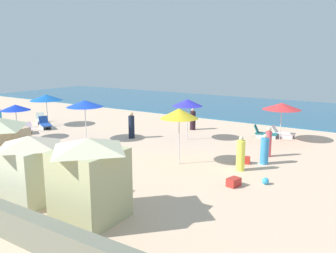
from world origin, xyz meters
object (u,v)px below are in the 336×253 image
at_px(beachgoer_2, 193,120).
at_px(beach_ball_1, 265,181).
at_px(cabana_4, 31,168).
at_px(cabana_5, 90,178).
at_px(beachgoer_0, 131,126).
at_px(cooler_box_0, 244,160).
at_px(beachgoer_5, 268,143).
at_px(umbrella_0, 282,106).
at_px(umbrella_5, 179,113).
at_px(lounge_chair_1_0, 41,120).
at_px(beachgoer_4, 265,150).
at_px(umbrella_2, 187,103).
at_px(umbrella_1, 46,98).
at_px(umbrella_3, 85,104).
at_px(beachgoer_1, 241,155).
at_px(lounge_chair_0_0, 282,133).
at_px(lounge_chair_4_0, 28,129).
at_px(cooler_box_2, 234,182).
at_px(lounge_chair_0_1, 264,133).
at_px(umbrella_4, 15,108).
at_px(beachgoer_3, 0,120).
at_px(lounge_chair_1_1, 45,124).

height_order(beachgoer_2, beach_ball_1, beachgoer_2).
bearing_deg(cabana_4, cabana_5, -0.26).
relative_size(beachgoer_0, cooler_box_0, 2.91).
bearing_deg(beachgoer_5, umbrella_0, 115.77).
xyz_separation_m(cabana_4, umbrella_5, (2.14, 6.67, 1.24)).
height_order(lounge_chair_1_0, beachgoer_5, beachgoer_5).
bearing_deg(beachgoer_4, umbrella_2, -148.44).
bearing_deg(umbrella_5, umbrella_1, 168.15).
distance_m(beachgoer_5, cooler_box_0, 2.00).
xyz_separation_m(lounge_chair_1_0, umbrella_3, (7.04, -2.04, 2.02)).
relative_size(umbrella_1, lounge_chair_1_0, 1.53).
bearing_deg(umbrella_5, beachgoer_2, 114.74).
height_order(lounge_chair_1_0, beachgoer_4, beachgoer_4).
bearing_deg(cabana_5, beachgoer_1, 72.20).
relative_size(beachgoer_1, cooler_box_0, 2.82).
bearing_deg(lounge_chair_1_0, umbrella_0, -43.04).
relative_size(lounge_chair_0_0, beachgoer_1, 0.91).
height_order(umbrella_1, beachgoer_5, umbrella_1).
xyz_separation_m(lounge_chair_4_0, cooler_box_2, (15.62, -1.65, -0.10)).
bearing_deg(lounge_chair_0_1, lounge_chair_1_0, 94.75).
bearing_deg(umbrella_3, lounge_chair_0_1, 36.63).
distance_m(umbrella_1, umbrella_5, 13.51).
relative_size(lounge_chair_0_0, umbrella_5, 0.54).
bearing_deg(umbrella_4, cooler_box_2, -1.12).
bearing_deg(beachgoer_2, beach_ball_1, -115.80).
height_order(cabana_5, umbrella_5, umbrella_5).
height_order(lounge_chair_1_0, beachgoer_0, beachgoer_0).
bearing_deg(beachgoer_2, lounge_chair_0_0, -60.38).
xyz_separation_m(umbrella_3, beachgoer_1, (10.24, -0.32, -1.54)).
distance_m(umbrella_1, beachgoer_0, 7.97).
bearing_deg(umbrella_0, beachgoer_4, -81.93).
height_order(umbrella_2, lounge_chair_4_0, umbrella_2).
bearing_deg(cooler_box_2, beachgoer_2, 51.44).
height_order(beachgoer_4, cooler_box_2, beachgoer_4).
distance_m(cabana_5, beach_ball_1, 7.30).
height_order(cabana_5, beachgoer_3, cabana_5).
relative_size(lounge_chair_4_0, beachgoer_2, 0.92).
bearing_deg(beachgoer_3, beachgoer_2, 105.66).
bearing_deg(beachgoer_5, lounge_chair_0_0, 116.15).
relative_size(lounge_chair_1_0, lounge_chair_4_0, 1.11).
distance_m(umbrella_2, beachgoer_4, 6.34).
bearing_deg(lounge_chair_1_1, cabana_4, -103.66).
bearing_deg(beachgoer_1, umbrella_5, -29.69).
xyz_separation_m(lounge_chair_0_1, beachgoer_0, (-7.00, -4.74, 0.49)).
xyz_separation_m(umbrella_4, umbrella_5, (11.29, 1.06, 0.51)).
xyz_separation_m(lounge_chair_1_0, beachgoer_1, (17.28, -2.36, 0.47)).
bearing_deg(beachgoer_5, umbrella_1, -158.32).
relative_size(lounge_chair_0_1, umbrella_3, 0.62).
distance_m(beachgoer_2, beachgoer_3, 13.53).
height_order(cabana_4, cooler_box_0, cabana_4).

